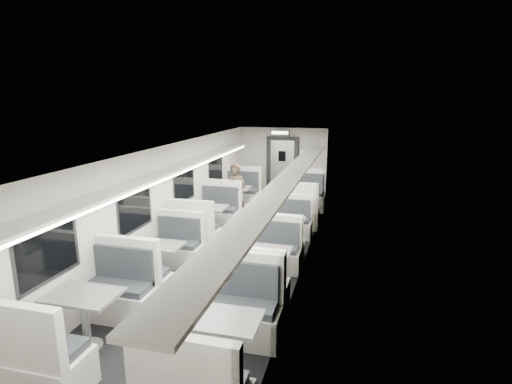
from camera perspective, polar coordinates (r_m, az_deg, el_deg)
The scene contains 19 objects.
room at distance 8.09m, azimuth -4.01°, elevation -2.36°, with size 3.24×12.24×2.64m.
booth_left_a at distance 11.82m, azimuth -3.23°, elevation -1.21°, with size 1.16×2.36×1.26m.
booth_left_b at distance 9.88m, azimuth -6.97°, elevation -4.27°, with size 1.14×2.31×1.23m.
booth_left_c at distance 7.82m, azimuth -13.49°, elevation -9.71°, with size 1.03×2.08×1.11m.
booth_left_d at distance 6.18m, azimuth -23.17°, elevation -16.51°, with size 1.15×2.33×1.25m.
booth_right_a at distance 11.55m, azimuth 6.52°, elevation -1.63°, with size 1.16×2.36×1.26m.
booth_right_b at distance 9.34m, azimuth 4.49°, elevation -5.70°, with size 0.95×1.94×1.04m.
booth_right_c at distance 7.43m, azimuth 1.69°, elevation -10.65°, with size 1.00×2.03×1.09m.
booth_right_d at distance 5.24m, azimuth -4.94°, elevation -21.18°, with size 1.15×2.33×1.25m.
passenger at distance 10.68m, azimuth -2.98°, elevation -0.39°, with size 0.62×0.41×1.71m, color black.
window_a at distance 11.67m, azimuth -5.74°, elevation 3.22°, with size 0.02×1.18×0.84m, color black.
window_b at distance 9.68m, azimuth -10.18°, elevation 0.98°, with size 0.02×1.18×0.84m, color black.
window_c at distance 7.79m, azimuth -16.85°, elevation -2.39°, with size 0.02×1.18×0.84m, color black.
window_d at distance 6.11m, azimuth -27.52°, elevation -7.67°, with size 0.02×1.18×0.84m, color black.
luggage_rack_left at distance 8.14m, azimuth -13.12°, elevation 2.59°, with size 0.46×10.40×0.09m.
luggage_rack_right at distance 7.35m, azimuth 4.42°, elevation 1.76°, with size 0.46×10.40×0.09m.
vestibule_door at distance 13.75m, azimuth 3.77°, elevation 3.48°, with size 1.10×0.13×2.10m.
exit_sign at distance 13.12m, azimuth 3.45°, elevation 8.47°, with size 0.62×0.12×0.16m.
wall_notice at distance 13.55m, azimuth 6.92°, elevation 5.24°, with size 0.32×0.02×0.40m, color white.
Camera 1 is at (2.47, -7.39, 3.38)m, focal length 28.00 mm.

